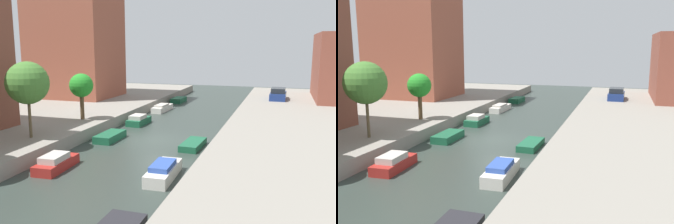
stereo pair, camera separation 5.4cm
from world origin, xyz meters
TOP-DOWN VIEW (x-y plane):
  - ground_plane at (0.00, 0.00)m, footprint 84.00×84.00m
  - quay_left at (-15.00, 0.00)m, footprint 20.00×64.00m
  - apartment_tower_far at (-16.00, 14.42)m, footprint 10.00×8.40m
  - street_tree_1 at (-7.36, -5.65)m, footprint 2.97×2.97m
  - street_tree_2 at (-7.36, 1.25)m, footprint 2.08×2.08m
  - parked_car at (8.86, 19.31)m, footprint 1.93×4.42m
  - moored_boat_left_1 at (-3.37, -8.49)m, footprint 1.53×3.35m
  - moored_boat_left_2 at (-3.46, -1.17)m, footprint 1.43×3.18m
  - moored_boat_left_3 at (-3.56, 5.00)m, footprint 1.45×3.08m
  - moored_boat_left_4 at (-3.75, 12.56)m, footprint 1.38×4.05m
  - moored_boat_left_5 at (-3.85, 19.61)m, footprint 1.49×3.07m
  - moored_boat_right_2 at (3.31, -7.92)m, footprint 1.41×3.80m
  - moored_boat_right_3 at (3.36, -1.24)m, footprint 1.42×3.24m

SIDE VIEW (x-z plane):
  - ground_plane at x=0.00m, z-range 0.00..0.00m
  - moored_boat_right_3 at x=3.36m, z-range 0.00..0.46m
  - moored_boat_left_2 at x=-3.46m, z-range 0.00..0.58m
  - moored_boat_left_5 at x=-3.85m, z-range 0.00..0.63m
  - moored_boat_left_4 at x=-3.75m, z-range -0.05..0.78m
  - moored_boat_left_3 at x=-3.56m, z-range -0.08..0.89m
  - moored_boat_left_1 at x=-3.37m, z-range -0.08..0.89m
  - moored_boat_right_2 at x=3.31m, z-range -0.06..0.89m
  - quay_left at x=-15.00m, z-range 0.00..1.00m
  - parked_car at x=8.86m, z-range 0.89..2.31m
  - street_tree_2 at x=-7.36m, z-range 1.93..5.98m
  - street_tree_1 at x=-7.36m, z-range 2.19..7.55m
  - apartment_tower_far at x=-16.00m, z-range 1.00..19.78m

